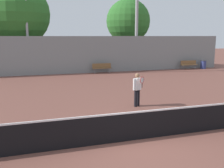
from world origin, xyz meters
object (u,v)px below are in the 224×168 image
(light_pole_far_right, at_px, (137,7))
(tree_green_tall, at_px, (17,14))
(tennis_net, at_px, (134,126))
(tree_dark_dense, at_px, (128,21))
(bench_courtside_far, at_px, (102,67))
(bench_courtside_near, at_px, (189,64))
(trash_bin, at_px, (203,65))
(tennis_player, at_px, (137,88))

(light_pole_far_right, relative_size, tree_green_tall, 1.30)
(tennis_net, relative_size, tree_dark_dense, 1.49)
(tennis_net, bearing_deg, light_pole_far_right, 66.88)
(tennis_net, height_order, bench_courtside_far, tennis_net)
(tree_dark_dense, bearing_deg, tree_green_tall, -178.12)
(tennis_net, distance_m, bench_courtside_near, 19.41)
(light_pole_far_right, xyz_separation_m, trash_bin, (6.90, -1.21, -5.57))
(bench_courtside_near, xyz_separation_m, tree_dark_dense, (-4.98, 4.05, 4.26))
(bench_courtside_far, relative_size, tree_dark_dense, 0.24)
(trash_bin, bearing_deg, tennis_net, -132.59)
(tennis_player, xyz_separation_m, tree_green_tall, (-5.57, 15.00, 4.37))
(tennis_net, height_order, tree_dark_dense, tree_dark_dense)
(light_pole_far_right, xyz_separation_m, tree_dark_dense, (0.25, 2.88, -1.19))
(bench_courtside_far, bearing_deg, tennis_net, -101.79)
(bench_courtside_far, xyz_separation_m, trash_bin, (10.70, -0.04, -0.12))
(tree_dark_dense, bearing_deg, bench_courtside_far, -134.99)
(tennis_player, relative_size, bench_courtside_far, 0.92)
(tennis_player, height_order, light_pole_far_right, light_pole_far_right)
(tree_green_tall, bearing_deg, tennis_net, -78.45)
(bench_courtside_near, distance_m, light_pole_far_right, 7.64)
(light_pole_far_right, relative_size, trash_bin, 12.76)
(trash_bin, relative_size, tree_green_tall, 0.10)
(tennis_net, distance_m, tree_dark_dense, 20.92)
(light_pole_far_right, xyz_separation_m, tree_green_tall, (-10.79, 2.51, -0.72))
(bench_courtside_near, xyz_separation_m, light_pole_far_right, (-5.23, 1.17, 5.45))
(tree_green_tall, bearing_deg, tennis_player, -69.64)
(tennis_net, xyz_separation_m, bench_courtside_near, (12.18, 15.11, 0.06))
(trash_bin, distance_m, tree_green_tall, 18.72)
(light_pole_far_right, distance_m, tree_green_tall, 11.10)
(tennis_player, relative_size, light_pole_far_right, 0.15)
(bench_courtside_near, distance_m, tree_green_tall, 17.11)
(tennis_net, bearing_deg, bench_courtside_far, 78.21)
(bench_courtside_near, bearing_deg, tennis_net, -128.88)
(tennis_net, relative_size, tennis_player, 6.67)
(tennis_player, height_order, tree_green_tall, tree_green_tall)
(bench_courtside_far, xyz_separation_m, tree_green_tall, (-6.99, 3.69, 4.72))
(tennis_net, xyz_separation_m, trash_bin, (13.85, 15.07, -0.06))
(tennis_player, relative_size, tree_green_tall, 0.19)
(tennis_player, relative_size, bench_courtside_near, 0.91)
(bench_courtside_near, height_order, tree_dark_dense, tree_dark_dense)
(tennis_player, relative_size, tree_dark_dense, 0.22)
(bench_courtside_far, relative_size, light_pole_far_right, 0.16)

